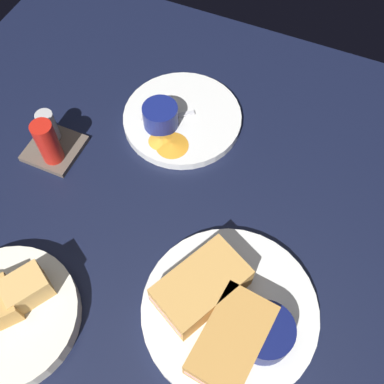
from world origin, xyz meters
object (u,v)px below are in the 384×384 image
plate_sandwich_main (230,311)px  bread_basket_rear (5,314)px  condiment_caddy (50,141)px  sandwich_half_far (232,340)px  ramekin_light_gravy (160,116)px  plate_chips_companion (182,118)px  sandwich_half_near (201,286)px  spoon_by_dark_ramekin (230,306)px  ramekin_dark_sauce (265,332)px  spoon_by_gravy_ramekin (157,119)px

plate_sandwich_main → bread_basket_rear: (-13.49, 28.70, 1.56)cm
bread_basket_rear → condiment_caddy: condiment_caddy is taller
sandwich_half_far → ramekin_light_gravy: 39.97cm
plate_chips_companion → ramekin_light_gravy: (-3.24, 2.70, 3.07)cm
sandwich_half_near → ramekin_light_gravy: 31.82cm
spoon_by_dark_ramekin → ramekin_dark_sauce: bearing=-110.5°
sandwich_half_far → bread_basket_rear: 31.83cm
sandwich_half_near → sandwich_half_far: (-5.20, -6.60, 0.00)cm
sandwich_half_near → sandwich_half_far: size_ratio=1.08×
plate_sandwich_main → condiment_caddy: (14.18, 38.63, 2.61)cm
spoon_by_gravy_ramekin → ramekin_dark_sauce: bearing=-133.5°
spoon_by_dark_ramekin → condiment_caddy: (13.78, 38.50, 1.44)cm
spoon_by_dark_ramekin → ramekin_light_gravy: (26.01, 23.42, 1.91)cm
ramekin_light_gravy → condiment_caddy: condiment_caddy is taller
bread_basket_rear → spoon_by_gravy_ramekin: bearing=-5.8°
spoon_by_dark_ramekin → spoon_by_gravy_ramekin: (26.48, 24.49, 0.00)cm
spoon_by_gravy_ramekin → bread_basket_rear: size_ratio=0.43×
bread_basket_rear → plate_chips_companion: bearing=-10.3°
sandwich_half_near → sandwich_half_far: bearing=-128.2°
plate_sandwich_main → ramekin_light_gravy: bearing=41.7°
plate_sandwich_main → sandwich_half_far: sandwich_half_far is taller
ramekin_dark_sauce → spoon_by_dark_ramekin: size_ratio=0.81×
plate_sandwich_main → sandwich_half_near: bearing=81.8°
ramekin_dark_sauce → plate_chips_companion: ramekin_dark_sauce is taller
ramekin_light_gravy → spoon_by_gravy_ramekin: ramekin_light_gravy is taller
condiment_caddy → spoon_by_gravy_ramekin: bearing=-47.8°
spoon_by_dark_ramekin → ramekin_light_gravy: size_ratio=1.56×
sandwich_half_far → plate_chips_companion: sandwich_half_far is taller
spoon_by_dark_ramekin → bread_basket_rear: size_ratio=0.48×
sandwich_half_far → bread_basket_rear: size_ratio=0.68×
spoon_by_gravy_ramekin → ramekin_light_gravy: bearing=-113.7°
ramekin_dark_sauce → condiment_caddy: size_ratio=0.83×
plate_chips_companion → ramekin_light_gravy: size_ratio=3.46×
sandwich_half_near → sandwich_half_far: same height
plate_sandwich_main → sandwich_half_far: bearing=-158.2°
sandwich_half_near → ramekin_light_gravy: size_ratio=2.40×
sandwich_half_far → ramekin_dark_sauce: bearing=-52.8°
condiment_caddy → spoon_by_dark_ramekin: bearing=-109.7°
plate_sandwich_main → spoon_by_gravy_ramekin: spoon_by_gravy_ramekin is taller
sandwich_half_far → condiment_caddy: condiment_caddy is taller
condiment_caddy → sandwich_half_far: bearing=-114.8°
ramekin_light_gravy → spoon_by_gravy_ramekin: 2.24cm
ramekin_light_gravy → sandwich_half_near: bearing=-143.9°
condiment_caddy → sandwich_half_near: bearing=-111.7°
ramekin_dark_sauce → spoon_by_gravy_ramekin: 41.55cm
spoon_by_dark_ramekin → plate_chips_companion: size_ratio=0.45×
sandwich_half_near → plate_chips_companion: bearing=29.0°
plate_chips_companion → plate_sandwich_main: bearing=-144.9°
bread_basket_rear → sandwich_half_far: bearing=-73.6°
plate_sandwich_main → bread_basket_rear: bread_basket_rear is taller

